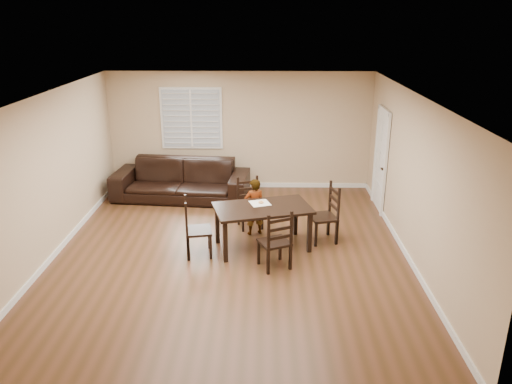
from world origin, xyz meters
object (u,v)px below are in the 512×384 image
dining_table (263,212)px  sofa (181,180)px  chair_far (278,244)px  child (254,207)px  chair_near (249,204)px  chair_left (191,230)px  chair_right (330,215)px  donut (261,202)px

dining_table → sofa: bearing=111.3°
dining_table → chair_far: chair_far is taller
child → sofa: child is taller
chair_far → chair_near: bearing=-98.8°
dining_table → chair_left: size_ratio=1.76×
chair_left → chair_right: (2.41, 0.64, 0.02)m
chair_right → child: child is taller
dining_table → chair_far: size_ratio=1.79×
chair_near → chair_right: (1.48, -0.67, 0.04)m
chair_near → child: bearing=-91.1°
chair_far → donut: size_ratio=10.53×
dining_table → chair_right: size_ratio=1.70×
chair_left → child: bearing=-59.8°
dining_table → chair_near: size_ratio=1.87×
chair_left → sofa: 2.83m
chair_near → chair_right: bearing=-41.1°
chair_near → child: 0.45m
child → donut: 0.48m
chair_near → donut: chair_near is taller
chair_left → dining_table: bearing=-85.3°
chair_far → child: bearing=-98.7°
chair_left → sofa: size_ratio=0.35×
chair_far → child: (-0.40, 1.40, 0.08)m
child → dining_table: bearing=83.0°
chair_near → child: size_ratio=0.90×
chair_left → child: child is taller
chair_far → sofa: bearing=-82.6°
dining_table → donut: (-0.03, 0.18, 0.11)m
sofa → child: bearing=-43.3°
donut → chair_right: bearing=6.7°
dining_table → donut: bearing=83.7°
dining_table → chair_near: 1.06m
chair_near → child: child is taller
chair_far → chair_left: 1.54m
child → sofa: bearing=-70.8°
chair_far → chair_left: (-1.45, 0.51, 0.01)m
chair_left → chair_near: bearing=-45.3°
child → donut: (0.13, -0.39, 0.25)m
dining_table → sofa: size_ratio=0.62×
chair_left → donut: chair_left is taller
dining_table → chair_left: bearing=179.5°
chair_near → sofa: bearing=119.9°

